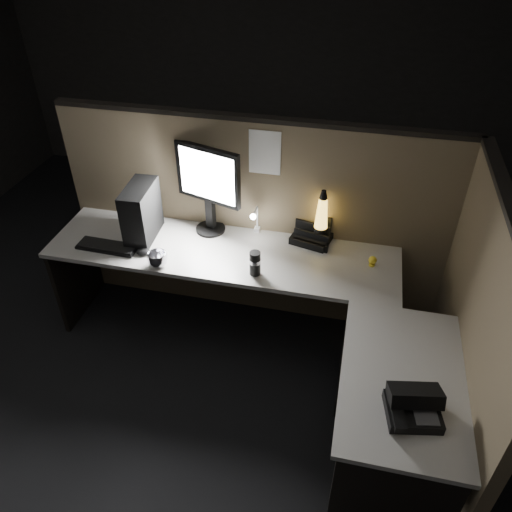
% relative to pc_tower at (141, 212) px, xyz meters
% --- Properties ---
extents(floor, '(6.00, 6.00, 0.00)m').
position_rel_pc_tower_xyz_m(floor, '(0.71, -0.65, -0.92)').
color(floor, black).
rests_on(floor, ground).
extents(room_shell, '(6.00, 6.00, 6.00)m').
position_rel_pc_tower_xyz_m(room_shell, '(0.71, -0.65, 0.70)').
color(room_shell, silver).
rests_on(room_shell, ground).
extents(partition_back, '(2.66, 0.06, 1.50)m').
position_rel_pc_tower_xyz_m(partition_back, '(0.71, 0.28, -0.17)').
color(partition_back, brown).
rests_on(partition_back, ground).
extents(partition_right, '(0.06, 1.66, 1.50)m').
position_rel_pc_tower_xyz_m(partition_right, '(2.04, -0.55, -0.17)').
color(partition_right, brown).
rests_on(partition_right, ground).
extents(desk, '(2.60, 1.60, 0.73)m').
position_rel_pc_tower_xyz_m(desk, '(0.89, -0.40, -0.34)').
color(desk, '#AAA7A1').
rests_on(desk, ground).
extents(pc_tower, '(0.18, 0.37, 0.37)m').
position_rel_pc_tower_xyz_m(pc_tower, '(0.00, 0.00, 0.00)').
color(pc_tower, black).
rests_on(pc_tower, desk).
extents(monitor, '(0.46, 0.21, 0.61)m').
position_rel_pc_tower_xyz_m(monitor, '(0.42, 0.18, 0.18)').
color(monitor, black).
rests_on(monitor, desk).
extents(keyboard, '(0.41, 0.15, 0.02)m').
position_rel_pc_tower_xyz_m(keyboard, '(-0.18, -0.19, -0.18)').
color(keyboard, black).
rests_on(keyboard, desk).
extents(mouse, '(0.10, 0.09, 0.04)m').
position_rel_pc_tower_xyz_m(mouse, '(0.07, -0.20, -0.17)').
color(mouse, black).
rests_on(mouse, desk).
extents(clip_lamp, '(0.04, 0.16, 0.21)m').
position_rel_pc_tower_xyz_m(clip_lamp, '(0.73, 0.17, -0.06)').
color(clip_lamp, white).
rests_on(clip_lamp, desk).
extents(organizer, '(0.29, 0.27, 0.19)m').
position_rel_pc_tower_xyz_m(organizer, '(1.11, 0.21, -0.14)').
color(organizer, black).
rests_on(organizer, desk).
extents(lava_lamp, '(0.11, 0.11, 0.39)m').
position_rel_pc_tower_xyz_m(lava_lamp, '(1.17, 0.19, -0.02)').
color(lava_lamp, black).
rests_on(lava_lamp, desk).
extents(travel_mug, '(0.07, 0.07, 0.16)m').
position_rel_pc_tower_xyz_m(travel_mug, '(0.82, -0.23, -0.11)').
color(travel_mug, black).
rests_on(travel_mug, desk).
extents(steel_mug, '(0.16, 0.16, 0.10)m').
position_rel_pc_tower_xyz_m(steel_mug, '(0.21, -0.29, -0.14)').
color(steel_mug, '#B9B8C0').
rests_on(steel_mug, desk).
extents(figurine, '(0.05, 0.05, 0.05)m').
position_rel_pc_tower_xyz_m(figurine, '(1.52, 0.01, -0.14)').
color(figurine, yellow).
rests_on(figurine, desk).
extents(pinned_paper, '(0.20, 0.00, 0.29)m').
position_rel_pc_tower_xyz_m(pinned_paper, '(0.78, 0.24, 0.40)').
color(pinned_paper, white).
rests_on(pinned_paper, partition_back).
extents(desk_phone, '(0.27, 0.27, 0.14)m').
position_rel_pc_tower_xyz_m(desk_phone, '(1.74, -1.06, -0.13)').
color(desk_phone, black).
rests_on(desk_phone, desk).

